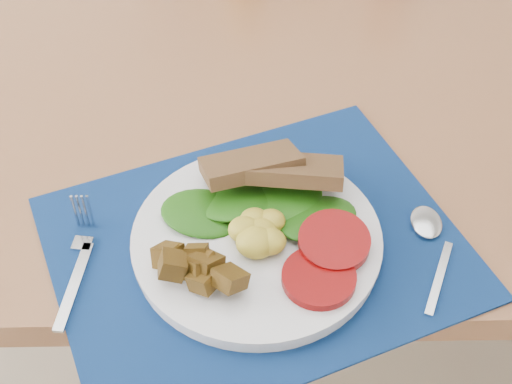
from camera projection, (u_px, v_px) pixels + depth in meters
table at (225, 114)px, 1.14m from camera, size 1.40×0.90×0.75m
placemat at (257, 247)px, 0.84m from camera, size 0.57×0.51×0.00m
breakfast_plate at (252, 238)px, 0.82m from camera, size 0.29×0.29×0.07m
fork at (80, 258)px, 0.82m from camera, size 0.03×0.17×0.00m
spoon at (430, 241)px, 0.84m from camera, size 0.05×0.16×0.00m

